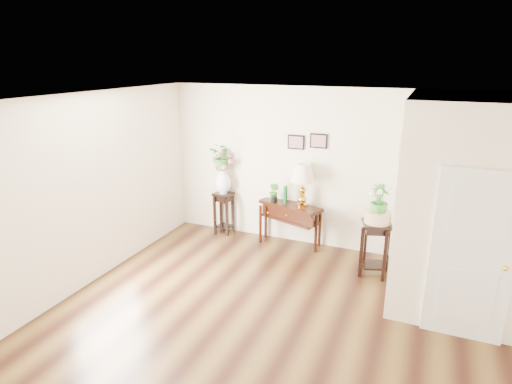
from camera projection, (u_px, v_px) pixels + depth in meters
The scene contains 19 objects.
floor at pixel (276, 331), 5.31m from camera, with size 6.00×5.50×0.02m, color #543A19.
ceiling at pixel (279, 102), 4.47m from camera, with size 6.00×5.50×0.02m, color white.
wall_back at pixel (332, 171), 7.31m from camera, with size 6.00×0.02×2.80m, color silver.
wall_left at pixel (76, 196), 5.99m from camera, with size 0.02×5.50×2.80m, color silver.
partition at pixel (471, 203), 5.68m from camera, with size 1.80×1.95×2.80m, color silver.
door at pixel (472, 258), 4.91m from camera, with size 0.90×0.05×2.10m, color silver.
art_print_left at pixel (296, 142), 7.40m from camera, with size 0.30×0.02×0.25m, color black.
art_print_right at pixel (319, 141), 7.24m from camera, with size 0.30×0.02×0.25m, color black.
wall_ornament at pixel (403, 148), 5.94m from camera, with size 0.51×0.51×0.07m, color gold.
console_table at pixel (290, 224), 7.69m from camera, with size 1.16×0.39×0.77m, color black.
table_lamp at pixel (303, 186), 7.39m from camera, with size 0.43×0.43×0.76m, color #B58323.
green_vase at pixel (285, 194), 7.55m from camera, with size 0.07×0.07×0.32m, color #0F4D22.
potted_plant at pixel (274, 193), 7.63m from camera, with size 0.19×0.15×0.35m, color #337C2A.
plant_stand_a at pixel (224, 213), 8.19m from camera, with size 0.31×0.31×0.81m, color black.
porcelain_vase at pixel (223, 181), 8.00m from camera, with size 0.29×0.29×0.50m, color white, non-canonical shape.
lily_arrangement at pixel (223, 159), 7.87m from camera, with size 0.47×0.40×0.52m, color #337C2A.
plant_stand_b at pixel (375, 248), 6.60m from camera, with size 0.41×0.41×0.87m, color black.
ceramic_bowl at pixel (378, 217), 6.44m from camera, with size 0.40×0.40×0.18m, color #CDB586.
narcissus at pixel (379, 200), 6.36m from camera, with size 0.26×0.26×0.47m, color #337C2A.
Camera 1 is at (1.52, -4.29, 3.25)m, focal length 30.00 mm.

